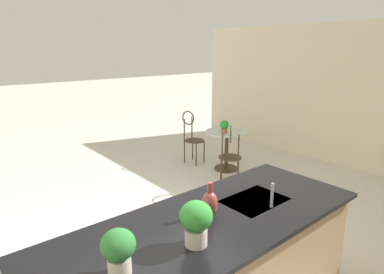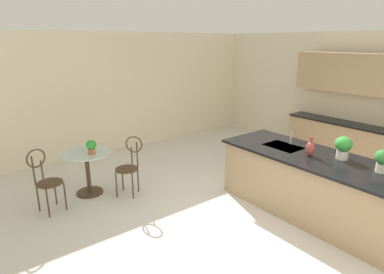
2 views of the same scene
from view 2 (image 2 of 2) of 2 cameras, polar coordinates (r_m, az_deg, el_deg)
name	(u,v)px [view 2 (image 2 of 2)]	position (r m, az deg, el deg)	size (l,w,h in m)	color
ground_plane	(255,223)	(4.86, 11.20, -14.69)	(40.00, 40.00, 0.00)	beige
wall_back	(384,102)	(7.45, 30.93, 5.42)	(9.00, 0.12, 2.70)	beige
wall_left_window	(119,93)	(7.71, -12.75, 7.69)	(0.12, 7.80, 2.70)	beige
kitchen_island	(311,185)	(5.12, 20.43, -7.94)	(2.80, 1.06, 0.92)	tan
back_counter_run	(347,142)	(7.38, 25.77, -0.81)	(2.44, 0.64, 1.52)	tan
upper_cabinet_run	(356,73)	(7.10, 27.11, 10.03)	(2.40, 0.36, 0.76)	tan
bistro_table	(88,169)	(5.68, -18.05, -5.41)	(0.80, 0.80, 0.74)	#3D2D1E
chair_near_window	(45,177)	(5.25, -24.64, -6.53)	(0.47, 0.52, 1.04)	#3D2D1E
chair_by_island	(130,163)	(5.41, -11.02, -4.54)	(0.54, 0.54, 1.04)	#3D2D1E
sink_faucet	(291,138)	(5.34, 17.15, -0.09)	(0.02, 0.02, 0.22)	#B2B5BA
potted_plant_on_table	(91,146)	(5.44, -17.46, -1.55)	(0.17, 0.17, 0.23)	#9E603D
potted_plant_counter_far	(383,160)	(4.66, 30.84, -3.47)	(0.21, 0.21, 0.29)	beige
potted_plant_counter_near	(343,146)	(4.92, 25.28, -1.51)	(0.23, 0.23, 0.32)	beige
vase_on_counter	(310,148)	(4.90, 20.27, -1.91)	(0.13, 0.13, 0.29)	#993D38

